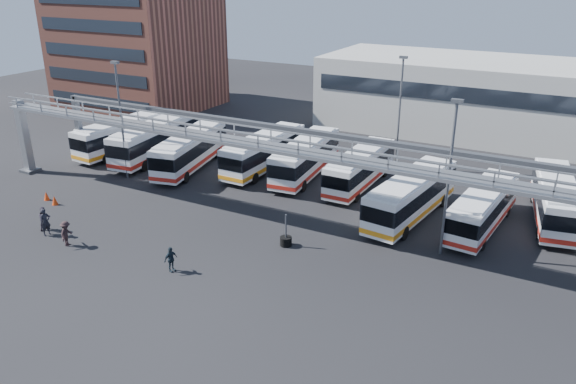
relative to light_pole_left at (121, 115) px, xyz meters
The scene contains 23 objects.
ground 18.78m from the light_pole_left, 26.57° to the right, with size 140.00×140.00×0.00m, color black.
gantry 16.14m from the light_pole_left, ahead, with size 51.40×5.15×7.10m.
apartment_building 28.52m from the light_pole_left, 129.29° to the left, with size 18.00×15.00×16.00m, color brown.
warehouse 41.07m from the light_pole_left, 46.97° to the left, with size 42.00×14.00×8.00m, color #9E9E99.
light_pole_left is the anchor object (origin of this frame).
light_pole_mid 28.02m from the light_pole_left, ahead, with size 0.70×0.35×10.21m.
light_pole_back 24.41m from the light_pole_left, 34.99° to the left, with size 0.70×0.35×10.21m.
bus_0 8.60m from the light_pole_left, 134.53° to the left, with size 3.31×11.19×3.35m.
bus_1 6.85m from the light_pole_left, 104.97° to the left, with size 4.00×11.75×3.50m.
bus_2 6.98m from the light_pole_left, 53.44° to the left, with size 4.78×11.31×3.35m.
bus_3 12.85m from the light_pole_left, 38.33° to the left, with size 2.75×10.96×3.32m.
bus_4 16.26m from the light_pole_left, 29.83° to the left, with size 3.58×11.15×3.33m.
bus_5 20.81m from the light_pole_left, 22.46° to the left, with size 2.49×10.34×3.13m.
bus_6 25.12m from the light_pole_left, ahead, with size 3.91×11.30×3.36m.
bus_7 30.13m from the light_pole_left, ahead, with size 3.28×10.27×3.06m.
bus_8 35.05m from the light_pole_left, 13.24° to the left, with size 4.26×11.03×3.27m.
pedestrian_a 12.63m from the light_pole_left, 74.34° to the right, with size 0.72×0.47×1.98m, color black.
pedestrian_b 12.04m from the light_pole_left, 77.37° to the right, with size 0.85×0.66×1.74m, color #261F2B.
pedestrian_c 13.90m from the light_pole_left, 64.08° to the right, with size 1.14×0.66×1.77m, color black.
pedestrian_d 18.56m from the light_pole_left, 38.34° to the right, with size 0.96×0.40×1.63m, color #19252E.
cone_left 9.03m from the light_pole_left, 106.67° to the right, with size 0.45×0.45×0.71m, color red.
cone_right 9.08m from the light_pole_left, 95.66° to the right, with size 0.47×0.47×0.75m, color red.
tire_stack 19.91m from the light_pole_left, 14.35° to the right, with size 0.80×0.80×2.28m.
Camera 1 is at (18.70, -26.25, 17.42)m, focal length 35.00 mm.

